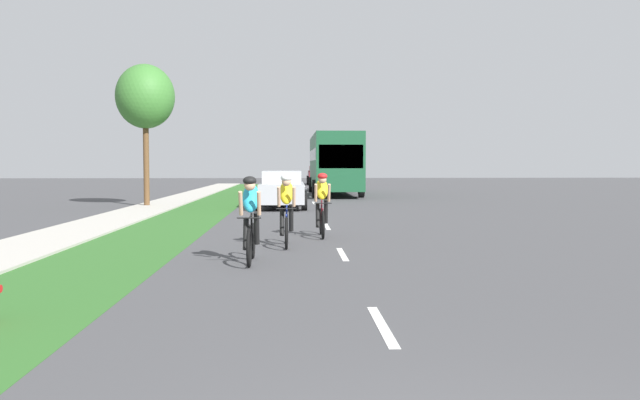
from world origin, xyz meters
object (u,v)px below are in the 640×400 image
cyclist_distant (322,204)px  cyclist_lead (251,218)px  street_tree_near (145,97)px  bus_dark_green (334,161)px  cyclist_trailing (287,209)px  sedan_silver (282,189)px  pickup_maroon (320,175)px

cyclist_distant → cyclist_lead: bearing=-109.9°
cyclist_distant → street_tree_near: 14.05m
cyclist_distant → bus_dark_green: bus_dark_green is taller
cyclist_lead → cyclist_trailing: size_ratio=1.00×
cyclist_lead → street_tree_near: 17.06m
cyclist_trailing → sedan_silver: (-0.29, 12.14, -0.04)m
cyclist_distant → street_tree_near: size_ratio=0.29×
bus_dark_green → sedan_silver: bearing=-103.6°
street_tree_near → cyclist_trailing: bearing=-65.8°
cyclist_trailing → cyclist_distant: 1.99m
sedan_silver → street_tree_near: 7.04m
sedan_silver → pickup_maroon: size_ratio=0.84×
cyclist_trailing → street_tree_near: street_tree_near is taller
bus_dark_green → cyclist_lead: bearing=-97.0°
cyclist_trailing → bus_dark_green: bus_dark_green is taller
cyclist_lead → cyclist_trailing: (0.62, 2.29, 0.00)m
pickup_maroon → street_tree_near: (-8.58, -28.50, 3.78)m
cyclist_lead → sedan_silver: bearing=88.7°
cyclist_lead → pickup_maroon: pickup_maroon is taller
street_tree_near → sedan_silver: bearing=-12.7°
bus_dark_green → cyclist_trailing: bearing=-96.1°
cyclist_distant → bus_dark_green: bearing=85.5°
bus_dark_green → street_tree_near: street_tree_near is taller
cyclist_trailing → street_tree_near: bearing=114.2°
pickup_maroon → cyclist_distant: bearing=-92.4°
sedan_silver → cyclist_trailing: bearing=-88.6°
cyclist_lead → street_tree_near: street_tree_near is taller
bus_dark_green → street_tree_near: size_ratio=1.94×
cyclist_trailing → pickup_maroon: size_ratio=0.34×
cyclist_trailing → sedan_silver: cyclist_trailing is taller
sedan_silver → bus_dark_green: (2.88, 11.87, 1.21)m
cyclist_lead → cyclist_trailing: bearing=74.7°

